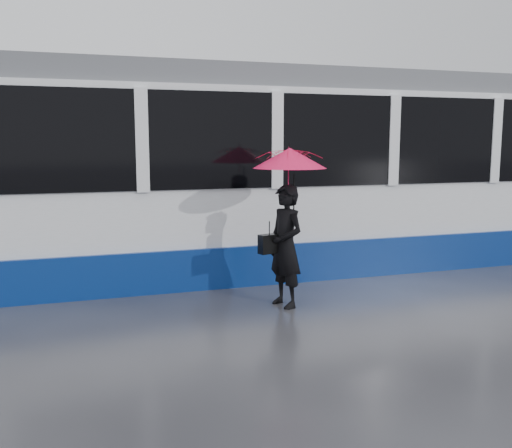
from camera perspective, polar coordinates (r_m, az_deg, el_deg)
name	(u,v)px	position (r m, az deg, el deg)	size (l,w,h in m)	color
ground	(172,319)	(7.24, -8.41, -9.42)	(90.00, 90.00, 0.00)	#2A2A2F
rails	(146,274)	(9.62, -10.99, -4.97)	(34.00, 1.51, 0.02)	#3F3D38
tram	(279,173)	(9.95, 2.34, 5.09)	(26.00, 2.56, 3.35)	white
woman	(285,246)	(7.55, 2.96, -2.21)	(0.59, 0.39, 1.63)	black
umbrella	(290,172)	(7.46, 3.38, 5.17)	(1.19, 1.19, 1.10)	#FD156A
handbag	(269,244)	(7.49, 1.34, -1.99)	(0.31, 0.20, 0.43)	black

